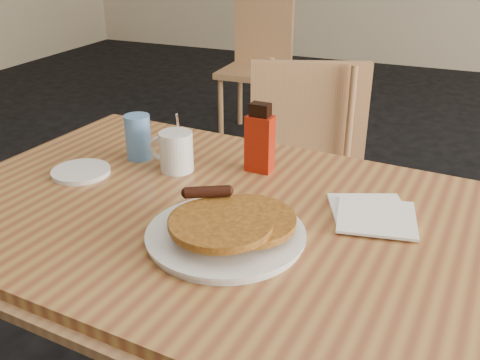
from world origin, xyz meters
name	(u,v)px	position (x,y,z in m)	size (l,w,h in m)	color
main_table	(215,224)	(-0.07, 0.06, 0.71)	(1.39, 0.99, 0.75)	#9F7138
chair_main_far	(298,171)	(-0.08, 0.78, 0.54)	(0.53, 0.54, 0.91)	#AB7C50
chair_wall_extra	(258,54)	(-0.91, 2.52, 0.54)	(0.42, 0.42, 0.91)	#AB7C50
pancake_plate	(226,229)	(0.01, -0.05, 0.77)	(0.32, 0.32, 0.09)	silver
coffee_mug	(175,151)	(-0.25, 0.22, 0.80)	(0.12, 0.09, 0.16)	silver
syrup_bottle	(260,140)	(-0.05, 0.30, 0.83)	(0.07, 0.05, 0.18)	maroon
napkin_stack	(373,214)	(0.26, 0.16, 0.76)	(0.22, 0.23, 0.01)	white
blue_tumbler	(138,137)	(-0.38, 0.25, 0.81)	(0.07, 0.07, 0.12)	#5587C7
side_saucer	(81,172)	(-0.46, 0.10, 0.76)	(0.15, 0.15, 0.01)	silver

